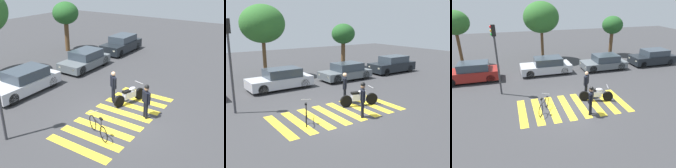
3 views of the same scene
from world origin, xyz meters
The scene contains 12 objects.
ground_plane centered at (0.00, 0.00, 0.00)m, with size 60.00×60.00×0.00m, color #38383A.
police_motorcycle centered at (1.62, 0.30, 0.47)m, with size 2.14×0.87×1.05m.
leaning_bicycle centered at (-1.89, -0.14, 0.39)m, with size 0.89×1.61×1.01m.
officer_on_foot centered at (1.24, 1.11, 1.03)m, with size 0.48×0.56×1.78m.
officer_by_motorcycle centered at (0.64, -1.17, 1.02)m, with size 0.44×0.56×1.77m.
crosswalk_stripes centered at (0.00, 0.00, 0.00)m, with size 6.75×3.16×0.01m.
car_silver_sedan centered at (-0.50, 6.26, 0.67)m, with size 4.39×1.90×1.42m.
car_grey_coupe centered at (4.89, 6.00, 0.64)m, with size 4.12×1.94×1.34m.
car_black_suv centered at (10.19, 6.07, 0.70)m, with size 4.42×1.87×1.48m.
traffic_light_pole centered at (-4.36, 2.96, 3.13)m, with size 0.35×0.28×4.71m.
street_tree_mid centered at (-0.13, 10.38, 4.35)m, with size 3.56×3.56×5.88m.
street_tree_far centered at (7.76, 10.38, 3.29)m, with size 2.26×2.26×4.33m.
Camera 2 is at (-7.09, -10.30, 4.61)m, focal length 41.43 mm.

